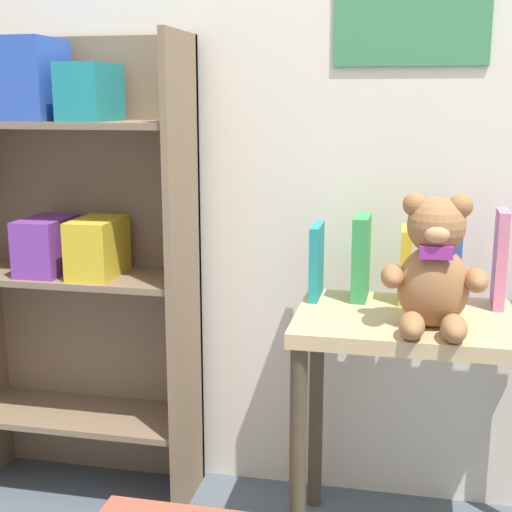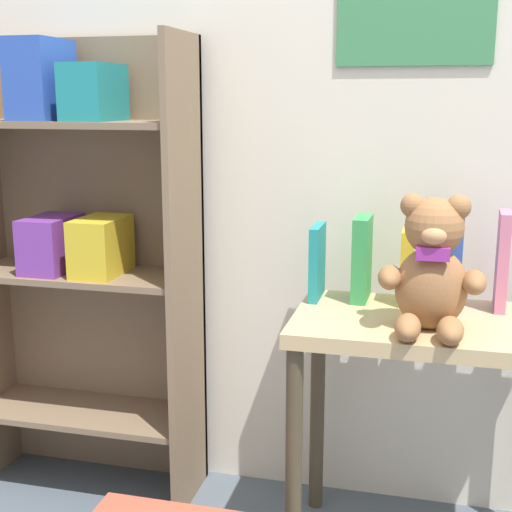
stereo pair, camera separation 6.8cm
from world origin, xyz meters
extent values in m
cube|color=silver|center=(0.00, 1.31, 1.25)|extent=(4.80, 0.06, 2.50)
cube|color=#3D8451|center=(0.06, 1.27, 1.35)|extent=(0.40, 0.01, 0.24)
cube|color=#7F664C|center=(-0.52, 1.12, 0.66)|extent=(0.02, 0.27, 1.32)
cube|color=#7F664C|center=(-0.84, 1.25, 0.66)|extent=(0.66, 0.02, 1.32)
cube|color=#7F664C|center=(-0.84, 1.12, 0.24)|extent=(0.62, 0.25, 0.02)
cube|color=#7F664C|center=(-0.84, 1.12, 0.66)|extent=(0.62, 0.25, 0.02)
cube|color=#7F664C|center=(-0.84, 1.12, 1.08)|extent=(0.62, 0.25, 0.02)
cube|color=#2D51B7|center=(-0.92, 1.11, 1.20)|extent=(0.12, 0.19, 0.22)
cube|color=teal|center=(-0.76, 1.11, 1.17)|extent=(0.12, 0.19, 0.15)
cube|color=purple|center=(-0.92, 1.11, 0.75)|extent=(0.12, 0.19, 0.16)
cube|color=gold|center=(-0.76, 1.11, 0.75)|extent=(0.12, 0.19, 0.16)
cube|color=tan|center=(0.13, 1.00, 0.62)|extent=(0.63, 0.40, 0.04)
cylinder|color=#453A29|center=(-0.16, 0.83, 0.30)|extent=(0.04, 0.04, 0.60)
cylinder|color=#453A29|center=(-0.16, 1.17, 0.30)|extent=(0.04, 0.04, 0.60)
ellipsoid|color=#99663D|center=(0.13, 0.93, 0.73)|extent=(0.16, 0.12, 0.19)
sphere|color=#99663D|center=(0.13, 0.93, 0.87)|extent=(0.13, 0.13, 0.13)
sphere|color=#99663D|center=(0.08, 0.93, 0.92)|extent=(0.05, 0.05, 0.05)
sphere|color=#99663D|center=(0.18, 0.93, 0.92)|extent=(0.05, 0.05, 0.05)
ellipsoid|color=tan|center=(0.13, 0.87, 0.86)|extent=(0.05, 0.04, 0.04)
ellipsoid|color=#99663D|center=(0.04, 0.91, 0.76)|extent=(0.05, 0.10, 0.05)
ellipsoid|color=#99663D|center=(0.22, 0.91, 0.76)|extent=(0.05, 0.10, 0.05)
ellipsoid|color=#99663D|center=(0.09, 0.83, 0.67)|extent=(0.06, 0.11, 0.06)
ellipsoid|color=#99663D|center=(0.18, 0.83, 0.67)|extent=(0.06, 0.11, 0.06)
cube|color=#992D93|center=(0.13, 0.87, 0.82)|extent=(0.07, 0.02, 0.03)
cube|color=teal|center=(-0.16, 1.12, 0.74)|extent=(0.02, 0.14, 0.19)
cube|color=#33934C|center=(-0.04, 1.13, 0.75)|extent=(0.04, 0.13, 0.22)
cube|color=gold|center=(0.07, 1.14, 0.73)|extent=(0.03, 0.12, 0.19)
cube|color=#2D51B7|center=(0.19, 1.12, 0.76)|extent=(0.03, 0.13, 0.25)
cube|color=#D17093|center=(0.30, 1.13, 0.76)|extent=(0.03, 0.11, 0.24)
camera|label=1|loc=(0.06, -0.69, 1.15)|focal=50.00mm
camera|label=2|loc=(0.13, -0.67, 1.15)|focal=50.00mm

